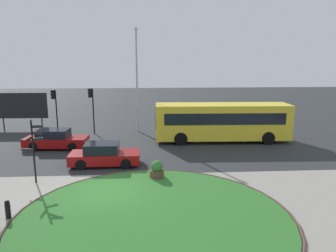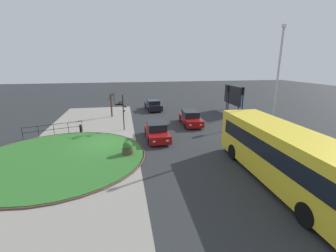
{
  "view_description": "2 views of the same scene",
  "coord_description": "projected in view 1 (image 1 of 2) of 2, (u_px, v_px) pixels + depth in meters",
  "views": [
    {
      "loc": [
        2.17,
        -15.1,
        6.39
      ],
      "look_at": [
        3.44,
        4.76,
        2.3
      ],
      "focal_mm": 34.53,
      "sensor_mm": 36.0,
      "label": 1
    },
    {
      "loc": [
        17.96,
        1.56,
        6.31
      ],
      "look_at": [
        2.34,
        4.59,
        1.89
      ],
      "focal_mm": 24.53,
      "sensor_mm": 36.0,
      "label": 2
    }
  ],
  "objects": [
    {
      "name": "ground",
      "position": [
        105.0,
        192.0,
        15.92
      ],
      "size": [
        120.0,
        120.0,
        0.0
      ],
      "primitive_type": "plane",
      "color": "#282B2D"
    },
    {
      "name": "sidewalk_paving",
      "position": [
        99.0,
        208.0,
        14.14
      ],
      "size": [
        32.0,
        8.37,
        0.02
      ],
      "primitive_type": "cube",
      "color": "gray",
      "rests_on": "ground"
    },
    {
      "name": "grass_island",
      "position": [
        153.0,
        218.0,
        13.2
      ],
      "size": [
        11.27,
        11.27,
        0.1
      ],
      "primitive_type": "cylinder",
      "color": "#2D6B28",
      "rests_on": "ground"
    },
    {
      "name": "grass_kerb_ring",
      "position": [
        153.0,
        218.0,
        13.2
      ],
      "size": [
        11.58,
        11.58,
        0.11
      ],
      "primitive_type": "torus",
      "color": "brown",
      "rests_on": "ground"
    },
    {
      "name": "signpost_directional",
      "position": [
        33.0,
        147.0,
        16.67
      ],
      "size": [
        1.3,
        1.03,
        3.41
      ],
      "color": "black",
      "rests_on": "ground"
    },
    {
      "name": "bollard_foreground",
      "position": [
        8.0,
        209.0,
        13.16
      ],
      "size": [
        0.22,
        0.22,
        0.81
      ],
      "color": "black",
      "rests_on": "ground"
    },
    {
      "name": "bus_yellow",
      "position": [
        222.0,
        121.0,
        25.55
      ],
      "size": [
        10.57,
        2.83,
        2.98
      ],
      "rotation": [
        0.0,
        0.0,
        3.11
      ],
      "color": "yellow",
      "rests_on": "ground"
    },
    {
      "name": "car_near_lane",
      "position": [
        56.0,
        140.0,
        23.64
      ],
      "size": [
        4.59,
        2.01,
        1.42
      ],
      "rotation": [
        0.0,
        0.0,
        -0.06
      ],
      "color": "maroon",
      "rests_on": "ground"
    },
    {
      "name": "car_oncoming",
      "position": [
        104.0,
        155.0,
        19.82
      ],
      "size": [
        4.27,
        1.78,
        1.4
      ],
      "rotation": [
        0.0,
        0.0,
        0.0
      ],
      "color": "maroon",
      "rests_on": "ground"
    },
    {
      "name": "traffic_light_near",
      "position": [
        54.0,
        102.0,
        27.69
      ],
      "size": [
        0.49,
        0.26,
        3.87
      ],
      "rotation": [
        0.0,
        0.0,
        3.14
      ],
      "color": "black",
      "rests_on": "ground"
    },
    {
      "name": "traffic_light_far",
      "position": [
        91.0,
        101.0,
        27.88
      ],
      "size": [
        0.49,
        0.28,
        3.98
      ],
      "rotation": [
        0.0,
        0.0,
        3.05
      ],
      "color": "black",
      "rests_on": "ground"
    },
    {
      "name": "lamppost_tall",
      "position": [
        137.0,
        78.0,
        28.45
      ],
      "size": [
        0.32,
        0.32,
        9.09
      ],
      "color": "#B7B7BC",
      "rests_on": "ground"
    },
    {
      "name": "billboard_left",
      "position": [
        21.0,
        106.0,
        29.96
      ],
      "size": [
        4.83,
        0.27,
        3.41
      ],
      "rotation": [
        0.0,
        0.0,
        -0.03
      ],
      "color": "black",
      "rests_on": "ground"
    },
    {
      "name": "planter_near_signpost",
      "position": [
        157.0,
        170.0,
        17.6
      ],
      "size": [
        0.78,
        0.78,
        1.03
      ],
      "color": "brown",
      "rests_on": "ground"
    }
  ]
}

